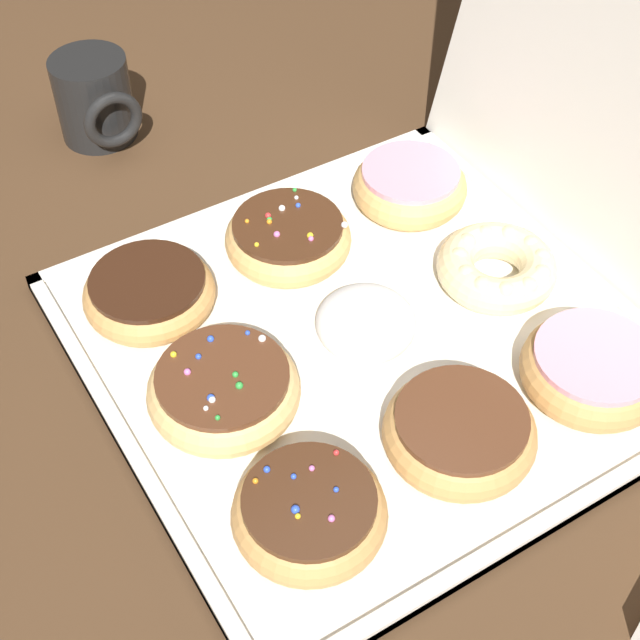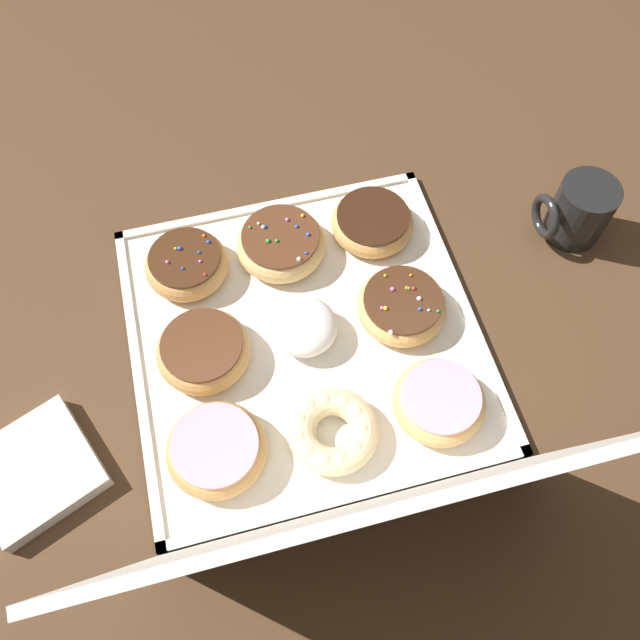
% 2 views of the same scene
% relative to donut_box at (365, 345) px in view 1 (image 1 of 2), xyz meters
% --- Properties ---
extents(ground_plane, '(3.00, 3.00, 0.00)m').
position_rel_donut_box_xyz_m(ground_plane, '(0.00, 0.00, -0.01)').
color(ground_plane, '#4C331E').
extents(donut_box, '(0.44, 0.44, 0.01)m').
position_rel_donut_box_xyz_m(donut_box, '(0.00, 0.00, 0.00)').
color(donut_box, silver).
rests_on(donut_box, ground).
extents(chocolate_frosted_donut_0, '(0.12, 0.12, 0.04)m').
position_rel_donut_box_xyz_m(chocolate_frosted_donut_0, '(-0.13, -0.14, 0.02)').
color(chocolate_frosted_donut_0, tan).
rests_on(chocolate_frosted_donut_0, donut_box).
extents(sprinkle_donut_1, '(0.12, 0.12, 0.04)m').
position_rel_donut_box_xyz_m(sprinkle_donut_1, '(-0.00, -0.13, 0.03)').
color(sprinkle_donut_1, '#E5B770').
rests_on(sprinkle_donut_1, donut_box).
extents(sprinkle_donut_2, '(0.11, 0.11, 0.04)m').
position_rel_donut_box_xyz_m(sprinkle_donut_2, '(0.13, -0.13, 0.02)').
color(sprinkle_donut_2, tan).
rests_on(sprinkle_donut_2, donut_box).
extents(sprinkle_donut_3, '(0.12, 0.12, 0.04)m').
position_rel_donut_box_xyz_m(sprinkle_donut_3, '(-0.13, 0.00, 0.02)').
color(sprinkle_donut_3, tan).
rests_on(sprinkle_donut_3, donut_box).
extents(powdered_filled_donut_4, '(0.08, 0.08, 0.05)m').
position_rel_donut_box_xyz_m(powdered_filled_donut_4, '(-0.00, -0.00, 0.03)').
color(powdered_filled_donut_4, white).
rests_on(powdered_filled_donut_4, donut_box).
extents(chocolate_frosted_donut_5, '(0.12, 0.12, 0.04)m').
position_rel_donut_box_xyz_m(chocolate_frosted_donut_5, '(0.13, -0.00, 0.03)').
color(chocolate_frosted_donut_5, tan).
rests_on(chocolate_frosted_donut_5, donut_box).
extents(pink_frosted_donut_6, '(0.11, 0.11, 0.04)m').
position_rel_donut_box_xyz_m(pink_frosted_donut_6, '(-0.13, 0.14, 0.03)').
color(pink_frosted_donut_6, tan).
rests_on(pink_frosted_donut_6, donut_box).
extents(cruller_donut_7, '(0.11, 0.11, 0.04)m').
position_rel_donut_box_xyz_m(cruller_donut_7, '(0.00, 0.14, 0.02)').
color(cruller_donut_7, beige).
rests_on(cruller_donut_7, donut_box).
extents(pink_frosted_donut_8, '(0.12, 0.12, 0.04)m').
position_rel_donut_box_xyz_m(pink_frosted_donut_8, '(0.14, 0.13, 0.03)').
color(pink_frosted_donut_8, tan).
rests_on(pink_frosted_donut_8, donut_box).
extents(coffee_mug, '(0.10, 0.08, 0.09)m').
position_rel_donut_box_xyz_m(coffee_mug, '(-0.41, -0.07, 0.04)').
color(coffee_mug, black).
rests_on(coffee_mug, ground).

